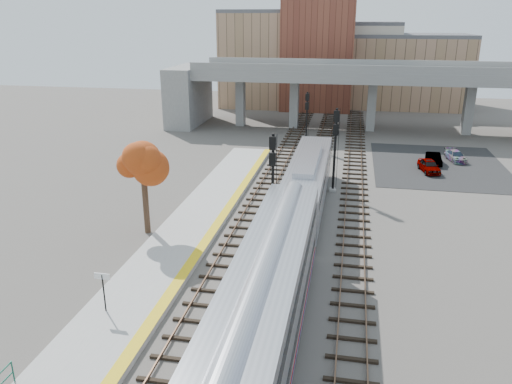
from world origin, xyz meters
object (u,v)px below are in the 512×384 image
(coach, at_px, (259,333))
(signal_mast_mid, at_px, (335,150))
(tree, at_px, (143,165))
(locomotive, at_px, (308,181))
(car_a, at_px, (429,166))
(signal_mast_far, at_px, (307,121))
(car_b, at_px, (434,159))
(car_c, at_px, (456,156))
(signal_mast_near, at_px, (273,183))

(coach, bearing_deg, signal_mast_mid, 85.74)
(tree, bearing_deg, coach, -52.73)
(locomotive, height_order, tree, tree)
(signal_mast_mid, relative_size, car_a, 1.98)
(signal_mast_far, height_order, car_a, signal_mast_far)
(coach, distance_m, car_b, 40.21)
(coach, bearing_deg, tree, 127.27)
(car_a, xyz_separation_m, car_c, (3.54, 5.08, -0.11))
(tree, height_order, car_c, tree)
(coach, height_order, car_a, coach)
(signal_mast_near, bearing_deg, signal_mast_mid, 67.82)
(coach, height_order, tree, tree)
(car_c, bearing_deg, car_a, -136.14)
(signal_mast_far, height_order, tree, tree)
(signal_mast_near, xyz_separation_m, signal_mast_far, (0.00, 26.57, -0.50))
(signal_mast_near, relative_size, signal_mast_mid, 0.97)
(car_a, relative_size, car_b, 1.06)
(tree, distance_m, car_b, 33.64)
(locomotive, xyz_separation_m, signal_mast_mid, (2.00, 4.23, 1.71))
(locomotive, xyz_separation_m, car_c, (15.13, 17.42, -1.68))
(signal_mast_near, bearing_deg, signal_mast_far, 90.00)
(signal_mast_near, distance_m, car_c, 29.11)
(locomotive, relative_size, tree, 2.67)
(signal_mast_far, relative_size, car_b, 1.84)
(locomotive, height_order, coach, coach)
(tree, distance_m, car_a, 30.80)
(signal_mast_near, bearing_deg, car_c, 53.46)
(locomotive, bearing_deg, signal_mast_mid, 64.69)
(tree, xyz_separation_m, car_a, (22.88, 20.11, -4.57))
(locomotive, xyz_separation_m, car_a, (11.59, 12.34, -1.57))
(locomotive, xyz_separation_m, coach, (-0.00, -22.61, 0.52))
(locomotive, bearing_deg, coach, -90.00)
(signal_mast_far, xyz_separation_m, car_b, (14.61, -5.19, -2.68))
(coach, xyz_separation_m, car_a, (11.59, 34.95, -2.09))
(locomotive, relative_size, signal_mast_far, 2.80)
(coach, height_order, car_b, coach)
(signal_mast_near, relative_size, car_a, 1.92)
(car_b, bearing_deg, car_c, 34.29)
(signal_mast_far, bearing_deg, car_c, -10.91)
(locomotive, relative_size, car_c, 4.96)
(locomotive, distance_m, tree, 14.03)
(car_b, relative_size, car_c, 0.97)
(car_c, bearing_deg, tree, -147.64)
(signal_mast_near, height_order, signal_mast_far, signal_mast_near)
(signal_mast_mid, height_order, signal_mast_far, signal_mast_mid)
(signal_mast_mid, bearing_deg, tree, -137.92)
(signal_mast_far, height_order, car_c, signal_mast_far)
(locomotive, bearing_deg, car_c, 49.03)
(signal_mast_near, distance_m, signal_mast_far, 26.57)
(locomotive, relative_size, signal_mast_mid, 2.45)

